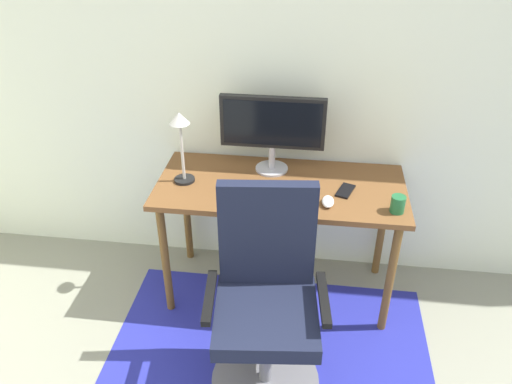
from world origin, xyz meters
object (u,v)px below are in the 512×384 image
at_px(desk, 280,198).
at_px(computer_mouse, 328,202).
at_px(monitor, 272,126).
at_px(coffee_cup, 398,204).
at_px(keyboard, 266,196).
at_px(office_chair, 266,314).
at_px(desk_lamp, 181,134).
at_px(cell_phone, 345,191).

relative_size(desk, computer_mouse, 12.66).
distance_m(desk, monitor, 0.39).
distance_m(computer_mouse, coffee_cup, 0.33).
distance_m(keyboard, coffee_cup, 0.65).
distance_m(coffee_cup, office_chair, 0.82).
bearing_deg(desk, desk_lamp, -177.04).
relative_size(monitor, office_chair, 0.54).
height_order(desk, keyboard, keyboard).
xyz_separation_m(monitor, keyboard, (0.00, -0.30, -0.25)).
height_order(computer_mouse, desk_lamp, desk_lamp).
xyz_separation_m(desk, monitor, (-0.06, 0.16, 0.35)).
distance_m(computer_mouse, cell_phone, 0.16).
height_order(keyboard, computer_mouse, computer_mouse).
height_order(monitor, desk_lamp, monitor).
relative_size(desk, monitor, 2.36).
xyz_separation_m(computer_mouse, desk_lamp, (-0.76, 0.13, 0.26)).
bearing_deg(desk_lamp, computer_mouse, -9.99).
distance_m(desk_lamp, office_chair, 0.99).
bearing_deg(desk, cell_phone, -4.62).
xyz_separation_m(desk, keyboard, (-0.06, -0.14, 0.09)).
bearing_deg(monitor, desk_lamp, -157.99).
xyz_separation_m(computer_mouse, cell_phone, (0.09, 0.13, -0.01)).
relative_size(computer_mouse, cell_phone, 0.74).
relative_size(computer_mouse, office_chair, 0.10).
height_order(monitor, keyboard, monitor).
relative_size(coffee_cup, desk_lamp, 0.22).
bearing_deg(computer_mouse, keyboard, 176.23).
height_order(desk, computer_mouse, computer_mouse).
bearing_deg(computer_mouse, desk, 147.01).
xyz_separation_m(desk, office_chair, (-0.00, -0.63, -0.23)).
height_order(desk, monitor, monitor).
distance_m(coffee_cup, cell_phone, 0.29).
bearing_deg(keyboard, monitor, 90.26).
bearing_deg(coffee_cup, office_chair, -142.79).
distance_m(monitor, keyboard, 0.39).
xyz_separation_m(coffee_cup, office_chair, (-0.59, -0.44, -0.36)).
distance_m(desk, desk_lamp, 0.63).
bearing_deg(cell_phone, keyboard, -144.64).
height_order(monitor, coffee_cup, monitor).
height_order(cell_phone, office_chair, office_chair).
bearing_deg(office_chair, cell_phone, 54.22).
bearing_deg(computer_mouse, monitor, 134.59).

